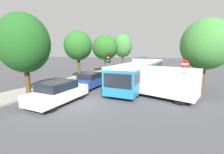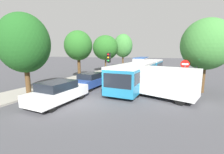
{
  "view_description": "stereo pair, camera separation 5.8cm",
  "coord_description": "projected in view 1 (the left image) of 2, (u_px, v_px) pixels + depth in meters",
  "views": [
    {
      "loc": [
        5.31,
        -8.21,
        3.37
      ],
      "look_at": [
        0.2,
        4.31,
        1.2
      ],
      "focal_mm": 24.0,
      "sensor_mm": 36.0,
      "label": 1
    },
    {
      "loc": [
        5.37,
        -8.19,
        3.37
      ],
      "look_at": [
        0.2,
        4.31,
        1.2
      ],
      "focal_mm": 24.0,
      "sensor_mm": 36.0,
      "label": 2
    }
  ],
  "objects": [
    {
      "name": "queued_car_blue",
      "position": [
        91.0,
        80.0,
        14.66
      ],
      "size": [
        1.97,
        4.3,
        1.47
      ],
      "rotation": [
        0.0,
        0.0,
        1.53
      ],
      "color": "#284799",
      "rests_on": "ground"
    },
    {
      "name": "tree_left_far",
      "position": [
        105.0,
        48.0,
        25.52
      ],
      "size": [
        4.33,
        4.33,
        6.35
      ],
      "color": "#51381E",
      "rests_on": "ground"
    },
    {
      "name": "tree_right_near",
      "position": [
        207.0,
        46.0,
        12.29
      ],
      "size": [
        3.96,
        3.96,
        6.17
      ],
      "color": "#51381E",
      "rests_on": "ground"
    },
    {
      "name": "queued_car_black",
      "position": [
        114.0,
        73.0,
        19.85
      ],
      "size": [
        1.97,
        4.29,
        1.47
      ],
      "rotation": [
        0.0,
        0.0,
        1.53
      ],
      "color": "black",
      "rests_on": "ground"
    },
    {
      "name": "tree_left_distant",
      "position": [
        123.0,
        46.0,
        33.52
      ],
      "size": [
        4.21,
        4.21,
        7.56
      ],
      "color": "#51381E",
      "rests_on": "ground"
    },
    {
      "name": "queued_car_tan",
      "position": [
        124.0,
        69.0,
        24.48
      ],
      "size": [
        1.93,
        4.21,
        1.44
      ],
      "rotation": [
        0.0,
        0.0,
        1.53
      ],
      "color": "tan",
      "rests_on": "ground"
    },
    {
      "name": "no_entry_sign",
      "position": [
        184.0,
        71.0,
        12.4
      ],
      "size": [
        0.7,
        0.08,
        2.82
      ],
      "rotation": [
        0.0,
        0.0,
        -1.57
      ],
      "color": "#56595E",
      "rests_on": "ground"
    },
    {
      "name": "white_van",
      "position": [
        164.0,
        82.0,
        11.16
      ],
      "size": [
        5.35,
        3.34,
        2.31
      ],
      "rotation": [
        0.0,
        0.0,
        2.84
      ],
      "color": "white",
      "rests_on": "ground"
    },
    {
      "name": "city_bus_rear",
      "position": [
        141.0,
        61.0,
        36.52
      ],
      "size": [
        3.22,
        11.13,
        2.36
      ],
      "rotation": [
        0.0,
        0.0,
        1.64
      ],
      "color": "silver",
      "rests_on": "ground"
    },
    {
      "name": "tree_left_mid",
      "position": [
        78.0,
        46.0,
        18.51
      ],
      "size": [
        3.44,
        3.44,
        6.11
      ],
      "color": "#51381E",
      "rests_on": "ground"
    },
    {
      "name": "tree_left_near",
      "position": [
        25.0,
        45.0,
        11.32
      ],
      "size": [
        3.72,
        3.72,
        6.32
      ],
      "color": "#51381E",
      "rests_on": "ground"
    },
    {
      "name": "ground_plane",
      "position": [
        85.0,
        104.0,
        10.02
      ],
      "size": [
        200.0,
        200.0,
        0.0
      ],
      "primitive_type": "plane",
      "color": "#47474C"
    },
    {
      "name": "queued_car_white",
      "position": [
        58.0,
        92.0,
        10.06
      ],
      "size": [
        2.03,
        4.43,
        1.51
      ],
      "rotation": [
        0.0,
        0.0,
        1.53
      ],
      "color": "white",
      "rests_on": "ground"
    },
    {
      "name": "direction_sign_post",
      "position": [
        197.0,
        63.0,
        12.08
      ],
      "size": [
        0.14,
        1.4,
        3.6
      ],
      "rotation": [
        0.0,
        0.0,
        3.2
      ],
      "color": "#56595E",
      "rests_on": "ground"
    },
    {
      "name": "traffic_light",
      "position": [
        109.0,
        62.0,
        13.99
      ],
      "size": [
        0.33,
        0.37,
        3.4
      ],
      "rotation": [
        0.0,
        0.0,
        -1.52
      ],
      "color": "#56595E",
      "rests_on": "ground"
    },
    {
      "name": "articulated_bus",
      "position": [
        143.0,
        70.0,
        17.45
      ],
      "size": [
        3.12,
        16.05,
        2.37
      ],
      "rotation": [
        0.0,
        0.0,
        -1.62
      ],
      "color": "teal",
      "rests_on": "ground"
    },
    {
      "name": "kerb_strip_left",
      "position": [
        100.0,
        73.0,
        25.29
      ],
      "size": [
        3.2,
        38.43,
        0.14
      ],
      "primitive_type": "cube",
      "color": "#9E998E",
      "rests_on": "ground"
    }
  ]
}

